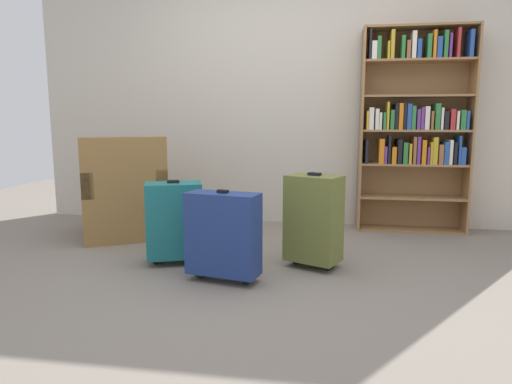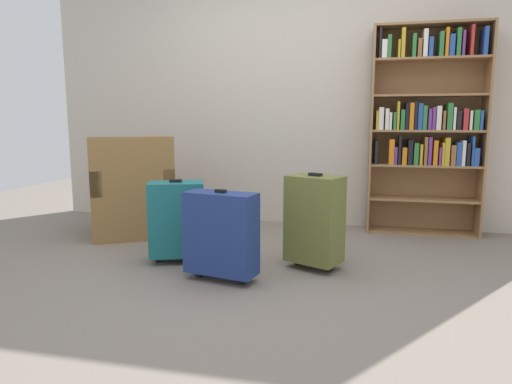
# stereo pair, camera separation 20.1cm
# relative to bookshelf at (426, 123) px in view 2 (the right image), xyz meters

# --- Properties ---
(ground_plane) EXTENTS (9.05, 9.05, 0.00)m
(ground_plane) POSITION_rel_bookshelf_xyz_m (-1.18, -1.62, -1.01)
(ground_plane) COLOR slate
(back_wall) EXTENTS (5.17, 0.10, 2.60)m
(back_wall) POSITION_rel_bookshelf_xyz_m (-1.18, 0.19, 0.29)
(back_wall) COLOR beige
(back_wall) RESTS_ON ground
(bookshelf) EXTENTS (0.98, 0.28, 1.87)m
(bookshelf) POSITION_rel_bookshelf_xyz_m (0.00, 0.00, 0.00)
(bookshelf) COLOR olive
(bookshelf) RESTS_ON ground
(armchair) EXTENTS (0.95, 0.95, 0.90)m
(armchair) POSITION_rel_bookshelf_xyz_m (-2.58, -0.64, -0.70)
(armchair) COLOR olive
(armchair) RESTS_ON ground
(mug) EXTENTS (0.12, 0.08, 0.10)m
(mug) POSITION_rel_bookshelf_xyz_m (-2.01, -0.77, -0.97)
(mug) COLOR white
(mug) RESTS_ON ground
(suitcase_olive) EXTENTS (0.43, 0.37, 0.68)m
(suitcase_olive) POSITION_rel_bookshelf_xyz_m (-0.87, -1.26, -0.66)
(suitcase_olive) COLOR brown
(suitcase_olive) RESTS_ON ground
(suitcase_navy_blue) EXTENTS (0.50, 0.28, 0.60)m
(suitcase_navy_blue) POSITION_rel_bookshelf_xyz_m (-1.43, -1.64, -0.70)
(suitcase_navy_blue) COLOR navy
(suitcase_navy_blue) RESTS_ON ground
(suitcase_teal) EXTENTS (0.46, 0.36, 0.61)m
(suitcase_teal) POSITION_rel_bookshelf_xyz_m (-1.87, -1.32, -0.69)
(suitcase_teal) COLOR #19666B
(suitcase_teal) RESTS_ON ground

